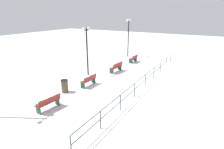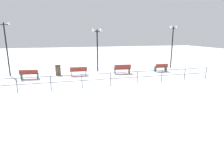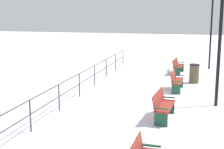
% 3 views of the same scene
% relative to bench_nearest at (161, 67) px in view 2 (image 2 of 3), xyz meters
% --- Properties ---
extents(ground_plane, '(80.00, 80.00, 0.00)m').
position_rel_bench_nearest_xyz_m(ground_plane, '(0.13, 6.53, -0.46)').
color(ground_plane, white).
rests_on(ground_plane, ground).
extents(bench_nearest, '(0.58, 1.44, 0.88)m').
position_rel_bench_nearest_xyz_m(bench_nearest, '(0.00, 0.00, 0.00)').
color(bench_nearest, maroon).
rests_on(bench_nearest, ground).
extents(bench_second, '(0.68, 1.73, 0.98)m').
position_rel_bench_nearest_xyz_m(bench_second, '(-0.01, 4.36, 0.05)').
color(bench_second, maroon).
rests_on(bench_second, ground).
extents(bench_third, '(0.55, 1.61, 0.90)m').
position_rel_bench_nearest_xyz_m(bench_third, '(0.18, 8.71, 0.02)').
color(bench_third, maroon).
rests_on(bench_third, ground).
extents(bench_fourth, '(0.65, 1.62, 0.88)m').
position_rel_bench_nearest_xyz_m(bench_fourth, '(-0.00, 13.07, 0.02)').
color(bench_fourth, maroon).
rests_on(bench_fourth, ground).
extents(lamppost_near, '(0.31, 0.96, 4.91)m').
position_rel_bench_nearest_xyz_m(lamppost_near, '(1.88, -2.39, 3.07)').
color(lamppost_near, black).
rests_on(lamppost_near, ground).
extents(lamppost_middle, '(0.29, 1.05, 4.49)m').
position_rel_bench_nearest_xyz_m(lamppost_middle, '(1.88, 6.55, 2.65)').
color(lamppost_middle, black).
rests_on(lamppost_middle, ground).
extents(lamppost_far, '(0.25, 1.11, 5.03)m').
position_rel_bench_nearest_xyz_m(lamppost_far, '(1.88, 15.15, 2.91)').
color(lamppost_far, black).
rests_on(lamppost_far, ground).
extents(waterfront_railing, '(0.05, 17.72, 1.04)m').
position_rel_bench_nearest_xyz_m(waterfront_railing, '(-3.85, 6.53, 0.25)').
color(waterfront_railing, '#383D42').
rests_on(waterfront_railing, ground).
extents(trash_bin, '(0.52, 0.52, 0.99)m').
position_rel_bench_nearest_xyz_m(trash_bin, '(0.98, 10.64, 0.03)').
color(trash_bin, brown).
rests_on(trash_bin, ground).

